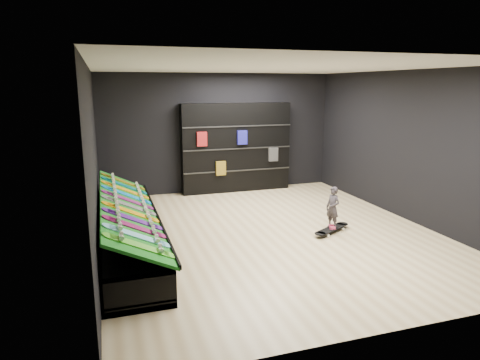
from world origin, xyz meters
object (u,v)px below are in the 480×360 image
object	(u,v)px
display_rack	(128,234)
child	(332,216)
floor_skateboard	(332,230)
back_shelving	(236,148)

from	to	relation	value
display_rack	child	world-z (taller)	child
floor_skateboard	child	bearing A→B (deg)	0.00
back_shelving	child	bearing A→B (deg)	-78.86
floor_skateboard	back_shelving	bearing A→B (deg)	72.81
display_rack	child	size ratio (longest dim) A/B	9.46
back_shelving	floor_skateboard	xyz separation A→B (m)	(0.73, -3.69, -1.08)
display_rack	floor_skateboard	distance (m)	3.70
back_shelving	floor_skateboard	distance (m)	3.91
display_rack	child	bearing A→B (deg)	-5.70
display_rack	floor_skateboard	world-z (taller)	display_rack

